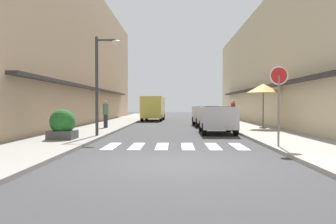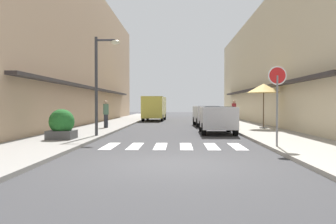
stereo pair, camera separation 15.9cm
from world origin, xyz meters
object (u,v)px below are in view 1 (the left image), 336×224
at_px(cafe_umbrella, 263,88).
at_px(pedestrian_walking_far, 106,113).
at_px(round_street_sign, 279,85).
at_px(planter_corner, 62,125).
at_px(delivery_van, 153,106).
at_px(street_lamp, 101,74).
at_px(parked_car_near, 217,117).
at_px(parked_car_mid, 207,114).
at_px(pedestrian_walking_near, 233,111).

bearing_deg(cafe_umbrella, pedestrian_walking_far, 178.16).
relative_size(round_street_sign, planter_corner, 2.21).
bearing_deg(planter_corner, pedestrian_walking_far, 87.08).
height_order(round_street_sign, planter_corner, round_street_sign).
bearing_deg(delivery_van, street_lamp, -94.19).
height_order(planter_corner, pedestrian_walking_far, pedestrian_walking_far).
bearing_deg(street_lamp, parked_car_near, 24.61).
distance_m(parked_car_mid, planter_corner, 12.77).
bearing_deg(parked_car_near, delivery_van, 106.36).
relative_size(parked_car_near, cafe_umbrella, 1.45).
bearing_deg(pedestrian_walking_far, planter_corner, -159.68).
xyz_separation_m(parked_car_mid, cafe_umbrella, (3.11, -3.83, 1.64)).
distance_m(parked_car_near, delivery_van, 15.74).
bearing_deg(cafe_umbrella, pedestrian_walking_near, 99.60).
height_order(street_lamp, planter_corner, street_lamp).
bearing_deg(parked_car_mid, street_lamp, -122.54).
xyz_separation_m(parked_car_mid, pedestrian_walking_far, (-6.65, -3.52, 0.10)).
xyz_separation_m(round_street_sign, street_lamp, (-7.04, 3.99, 0.74)).
distance_m(round_street_sign, street_lamp, 8.13).
bearing_deg(planter_corner, delivery_van, 82.43).
bearing_deg(cafe_umbrella, parked_car_near, -140.93).
relative_size(parked_car_near, pedestrian_walking_far, 2.31).
distance_m(parked_car_near, cafe_umbrella, 4.33).
relative_size(round_street_sign, pedestrian_walking_far, 1.62).
bearing_deg(pedestrian_walking_far, parked_car_near, -89.89).
xyz_separation_m(delivery_van, round_street_sign, (5.74, -21.72, 0.84)).
bearing_deg(street_lamp, round_street_sign, -29.56).
xyz_separation_m(delivery_van, planter_corner, (-2.58, -19.41, -0.70)).
relative_size(delivery_van, cafe_umbrella, 2.00).
height_order(parked_car_near, street_lamp, street_lamp).
relative_size(parked_car_mid, cafe_umbrella, 1.51).
distance_m(parked_car_mid, street_lamp, 10.85).
bearing_deg(parked_car_mid, planter_corner, -123.33).
height_order(parked_car_near, planter_corner, parked_car_near).
distance_m(delivery_van, round_street_sign, 22.48).
bearing_deg(street_lamp, parked_car_mid, 57.46).
height_order(parked_car_near, parked_car_mid, same).
height_order(delivery_van, pedestrian_walking_near, delivery_van).
distance_m(parked_car_near, street_lamp, 6.63).
relative_size(street_lamp, planter_corner, 3.66).
distance_m(parked_car_mid, pedestrian_walking_far, 7.52).
distance_m(street_lamp, pedestrian_walking_near, 13.35).
xyz_separation_m(pedestrian_walking_near, pedestrian_walking_far, (-8.85, -5.10, -0.05)).
xyz_separation_m(round_street_sign, pedestrian_walking_near, (0.89, 14.56, -1.18)).
bearing_deg(round_street_sign, street_lamp, 150.44).
distance_m(parked_car_near, planter_corner, 8.23).
distance_m(planter_corner, pedestrian_walking_far, 7.16).
distance_m(parked_car_near, pedestrian_walking_far, 7.23).
height_order(cafe_umbrella, pedestrian_walking_far, cafe_umbrella).
xyz_separation_m(cafe_umbrella, pedestrian_walking_far, (-9.76, 0.31, -1.54)).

